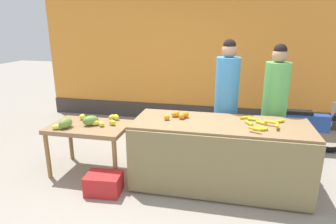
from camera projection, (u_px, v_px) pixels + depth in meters
The scene contains 12 objects.
ground_plane at pixel (181, 180), 3.98m from camera, with size 24.00×24.00×0.00m, color gray.
market_wall_back at pixel (204, 57), 6.13m from camera, with size 7.17×0.23×2.91m.
fruit_stall_counter at pixel (219, 155), 3.74m from camera, with size 2.22×0.86×0.89m.
side_table_wooden at pixel (89, 131), 4.07m from camera, with size 1.09×0.70×0.72m.
banana_bunch_pile at pixel (261, 123), 3.52m from camera, with size 0.56×0.59×0.07m.
orange_pile at pixel (178, 115), 3.79m from camera, with size 0.30×0.24×0.09m.
mango_papaya_pile at pixel (84, 121), 4.01m from camera, with size 0.80×0.68×0.14m.
vendor_woman_blue_shirt at pixel (226, 104), 4.22m from camera, with size 0.34×0.34×1.89m.
vendor_woman_green_shirt at pixel (274, 108), 4.10m from camera, with size 0.34×0.34×1.83m.
parked_motorcycle at pixel (302, 128), 4.85m from camera, with size 1.60×0.18×0.88m.
produce_crate at pixel (104, 184), 3.66m from camera, with size 0.44×0.32×0.26m, color red.
produce_sack at pixel (157, 139), 4.74m from camera, with size 0.36×0.30×0.53m, color maroon.
Camera 1 is at (0.57, -3.50, 2.06)m, focal length 30.68 mm.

